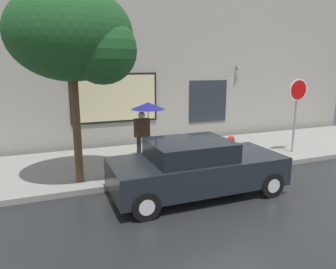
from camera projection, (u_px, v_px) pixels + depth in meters
ground_plane at (222, 190)px, 8.20m from camera, size 60.00×60.00×0.00m
sidewalk at (178, 157)px, 10.91m from camera, size 20.00×4.00×0.15m
building_facade at (154, 59)px, 12.43m from camera, size 20.00×0.67×7.00m
parked_car at (196, 168)px, 7.80m from camera, size 4.37×1.91×1.42m
fire_hydrant at (231, 148)px, 10.27m from camera, size 0.30×0.44×0.81m
pedestrian_with_umbrella at (146, 114)px, 9.90m from camera, size 1.09×1.09×1.92m
street_tree at (77, 38)px, 7.57m from camera, size 3.07×2.61×4.97m
stop_sign at (297, 101)px, 10.84m from camera, size 0.76×0.10×2.63m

